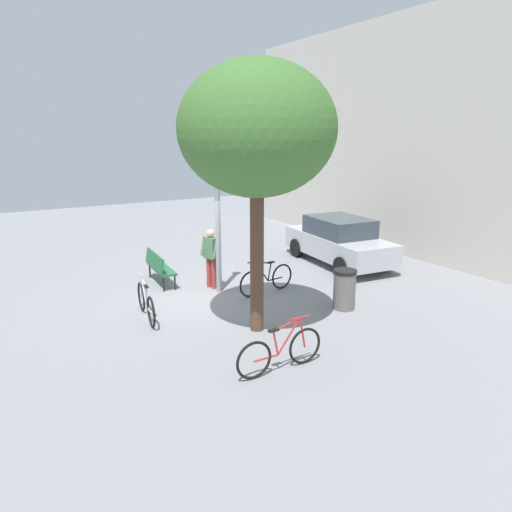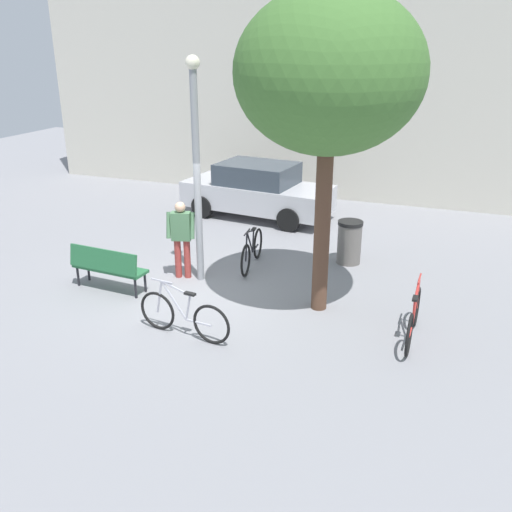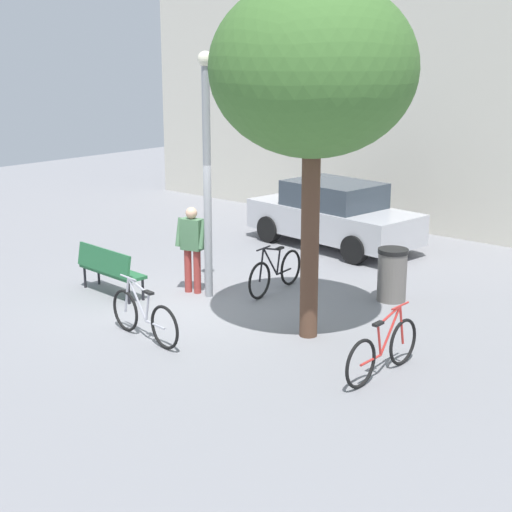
# 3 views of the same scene
# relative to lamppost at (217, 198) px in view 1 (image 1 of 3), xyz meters

# --- Properties ---
(ground_plane) EXTENTS (36.00, 36.00, 0.00)m
(ground_plane) POSITION_rel_lamppost_xyz_m (0.10, -0.68, -2.56)
(ground_plane) COLOR gray
(building_facade) EXTENTS (18.49, 2.00, 8.11)m
(building_facade) POSITION_rel_lamppost_xyz_m (0.10, 8.33, 1.49)
(building_facade) COLOR beige
(building_facade) RESTS_ON ground_plane
(lamppost) EXTENTS (0.28, 0.28, 4.51)m
(lamppost) POSITION_rel_lamppost_xyz_m (0.00, 0.00, 0.00)
(lamppost) COLOR gray
(lamppost) RESTS_ON ground_plane
(person_by_lamppost) EXTENTS (0.63, 0.40, 1.67)m
(person_by_lamppost) POSITION_rel_lamppost_xyz_m (-0.40, -0.04, -1.59)
(person_by_lamppost) COLOR #9E3833
(person_by_lamppost) RESTS_ON ground_plane
(park_bench) EXTENTS (1.63, 0.58, 0.92)m
(park_bench) POSITION_rel_lamppost_xyz_m (-1.50, -1.17, -2.01)
(park_bench) COLOR #236038
(park_bench) RESTS_ON ground_plane
(plaza_tree) EXTENTS (3.16, 3.16, 5.60)m
(plaza_tree) POSITION_rel_lamppost_xyz_m (2.70, -0.45, 1.67)
(plaza_tree) COLOR brown
(plaza_tree) RESTS_ON ground_plane
(bicycle_silver) EXTENTS (1.80, 0.26, 0.97)m
(bicycle_silver) POSITION_rel_lamppost_xyz_m (0.80, -2.31, -2.18)
(bicycle_silver) COLOR black
(bicycle_silver) RESTS_ON ground_plane
(bicycle_red) EXTENTS (0.08, 1.81, 0.97)m
(bicycle_red) POSITION_rel_lamppost_xyz_m (4.48, -1.04, -2.18)
(bicycle_red) COLOR black
(bicycle_red) RESTS_ON ground_plane
(bicycle_black) EXTENTS (0.26, 1.80, 0.97)m
(bicycle_black) POSITION_rel_lamppost_xyz_m (0.77, 1.04, -2.18)
(bicycle_black) COLOR black
(bicycle_black) RESTS_ON ground_plane
(parked_car_silver) EXTENTS (4.37, 2.19, 1.55)m
(parked_car_silver) POSITION_rel_lamppost_xyz_m (-0.46, 4.67, -1.78)
(parked_car_silver) COLOR #B7B7BC
(parked_car_silver) RESTS_ON ground_plane
(trash_bin) EXTENTS (0.56, 0.56, 0.99)m
(trash_bin) POSITION_rel_lamppost_xyz_m (2.75, 2.04, -2.06)
(trash_bin) COLOR #66605B
(trash_bin) RESTS_ON ground_plane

